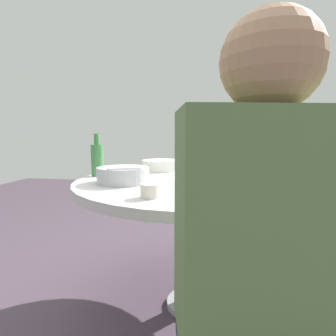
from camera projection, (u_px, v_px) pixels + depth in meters
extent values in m
plane|color=#473A46|center=(192.00, 305.00, 1.57)|extent=(8.00, 8.00, 0.00)
cylinder|color=#99999E|center=(192.00, 303.00, 1.57)|extent=(0.29, 0.29, 0.03)
cylinder|color=#99999E|center=(192.00, 245.00, 1.52)|extent=(0.10, 0.10, 0.67)
cylinder|color=silver|center=(193.00, 183.00, 1.48)|extent=(1.27, 1.27, 0.04)
cylinder|color=#B2B5BA|center=(123.00, 175.00, 1.37)|extent=(0.27, 0.27, 0.08)
ellipsoid|color=white|center=(123.00, 174.00, 1.37)|extent=(0.22, 0.22, 0.09)
cube|color=white|center=(124.00, 168.00, 1.29)|extent=(0.16, 0.11, 0.01)
cylinder|color=silver|center=(161.00, 165.00, 1.85)|extent=(0.27, 0.27, 0.07)
cylinder|color=black|center=(161.00, 166.00, 1.85)|extent=(0.23, 0.23, 0.05)
cylinder|color=silver|center=(161.00, 162.00, 1.85)|extent=(0.14, 0.27, 0.01)
cylinder|color=white|center=(250.00, 183.00, 1.32)|extent=(0.24, 0.24, 0.02)
ellipsoid|color=tan|center=(250.00, 180.00, 1.32)|extent=(0.17, 0.17, 0.03)
cylinder|color=white|center=(225.00, 173.00, 1.65)|extent=(0.23, 0.23, 0.02)
ellipsoid|color=#3C6F1E|center=(225.00, 170.00, 1.65)|extent=(0.17, 0.17, 0.04)
cylinder|color=white|center=(213.00, 193.00, 1.09)|extent=(0.21, 0.21, 0.02)
ellipsoid|color=#4C244C|center=(213.00, 189.00, 1.09)|extent=(0.14, 0.14, 0.03)
cylinder|color=#408044|center=(97.00, 160.00, 1.59)|extent=(0.07, 0.07, 0.19)
cylinder|color=#408044|center=(97.00, 139.00, 1.57)|extent=(0.03, 0.03, 0.06)
cylinder|color=#C0524C|center=(309.00, 188.00, 1.10)|extent=(0.06, 0.06, 0.06)
cylinder|color=#C24541|center=(226.00, 165.00, 1.86)|extent=(0.08, 0.08, 0.07)
cylinder|color=beige|center=(150.00, 191.00, 1.05)|extent=(0.08, 0.08, 0.05)
cube|color=#5A7646|center=(263.00, 226.00, 0.54)|extent=(0.37, 0.27, 0.46)
sphere|color=#A77B5D|center=(271.00, 62.00, 0.50)|extent=(0.19, 0.19, 0.19)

